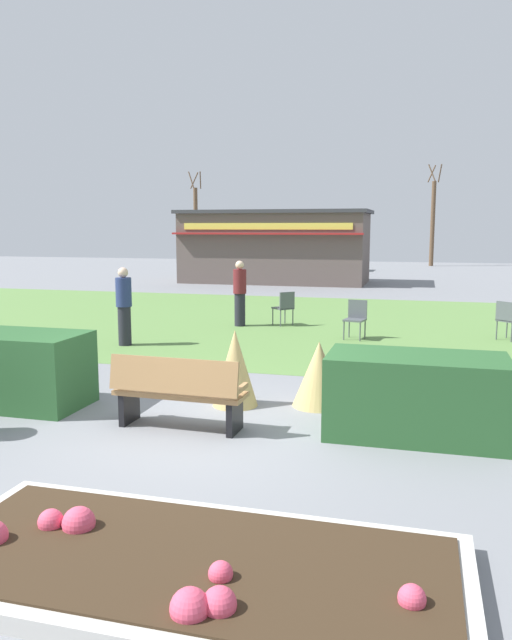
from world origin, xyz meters
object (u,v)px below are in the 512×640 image
person_standing (240,293)px  tree_right_bg (196,224)px  park_bench (178,392)px  food_kiosk (275,246)px  cafe_chair_west (356,316)px  tree_left_bg (433,221)px  parked_car_west_slot (326,259)px  cafe_chair_east (508,317)px  person_strolling (124,306)px  cafe_chair_center (285,305)px

person_standing → tree_right_bg: tree_right_bg is taller
park_bench → food_kiosk: size_ratio=0.20×
cafe_chair_west → tree_left_bg: size_ratio=0.14×
parked_car_west_slot → cafe_chair_east: bearing=-71.1°
person_strolling → parked_car_west_slot: bearing=47.2°
cafe_chair_east → person_standing: person_standing is taller
tree_left_bg → tree_right_bg: bearing=-170.4°
food_kiosk → cafe_chair_center: size_ratio=9.72×
park_bench → parked_car_west_slot: 29.96m
park_bench → person_strolling: bearing=123.3°
park_bench → food_kiosk: 21.41m
tree_right_bg → person_strolling: bearing=-72.4°
park_bench → cafe_chair_west: 7.23m
food_kiosk → park_bench: bearing=-79.9°
person_standing → parked_car_west_slot: 21.67m
food_kiosk → cafe_chair_east: size_ratio=9.72×
cafe_chair_east → person_strolling: person_strolling is taller
person_standing → parked_car_west_slot: bearing=48.2°
food_kiosk → tree_left_bg: size_ratio=1.32×
tree_right_bg → parked_car_west_slot: bearing=-19.1°
tree_right_bg → cafe_chair_east: bearing=-56.2°
park_bench → person_strolling: size_ratio=1.01×
person_strolling → person_standing: size_ratio=1.00×
park_bench → tree_right_bg: bearing=110.2°
cafe_chair_east → cafe_chair_center: (-5.32, 0.78, 0.00)m
parked_car_west_slot → tree_left_bg: 8.78m
cafe_chair_center → food_kiosk: bearing=104.5°
tree_left_bg → tree_right_bg: (-15.53, -2.63, -0.16)m
food_kiosk → cafe_chair_center: food_kiosk is taller
cafe_chair_west → tree_left_bg: tree_left_bg is taller
food_kiosk → cafe_chair_center: 12.95m
park_bench → tree_left_bg: tree_left_bg is taller
food_kiosk → tree_right_bg: 14.74m
person_strolling → person_standing: same height
food_kiosk → cafe_chair_west: 14.95m
food_kiosk → tree_left_bg: 16.37m
cafe_chair_east → parked_car_west_slot: parked_car_west_slot is taller
person_standing → tree_right_bg: bearing=68.2°
food_kiosk → cafe_chair_west: size_ratio=9.72×
cafe_chair_east → cafe_chair_center: size_ratio=1.00×
park_bench → cafe_chair_west: park_bench is taller
person_strolling → person_standing: bearing=21.2°
food_kiosk → person_standing: food_kiosk is taller
cafe_chair_west → person_strolling: bearing=-156.2°
food_kiosk → cafe_chair_west: food_kiosk is taller
park_bench → cafe_chair_center: 8.56m
park_bench → person_standing: bearing=101.3°
food_kiosk → person_standing: size_ratio=5.12×
park_bench → cafe_chair_east: park_bench is taller
tree_right_bg → cafe_chair_center: bearing=-64.6°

